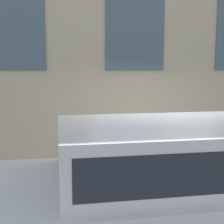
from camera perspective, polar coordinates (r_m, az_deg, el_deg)
The scene contains 6 objects.
ground_plane at distance 5.71m, azimuth 10.26°, elevation -15.89°, with size 80.00×80.00×0.00m, color #514F4C.
sidewalk at distance 6.78m, azimuth 6.58°, elevation -11.38°, with size 2.48×60.00×0.12m.
building_facade at distance 7.92m, azimuth 3.99°, elevation 19.42°, with size 0.33×40.00×7.75m.
fire_hydrant at distance 5.96m, azimuth 2.92°, elevation -9.42°, with size 0.30×0.42×0.78m.
person at distance 6.26m, azimuth -2.76°, elevation -5.87°, with size 0.28×0.18×1.14m.
parked_truck_silver_near at distance 4.00m, azimuth 9.77°, elevation -11.75°, with size 2.07×4.39×1.63m.
Camera 1 is at (-4.89, 1.86, 2.28)m, focal length 50.00 mm.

